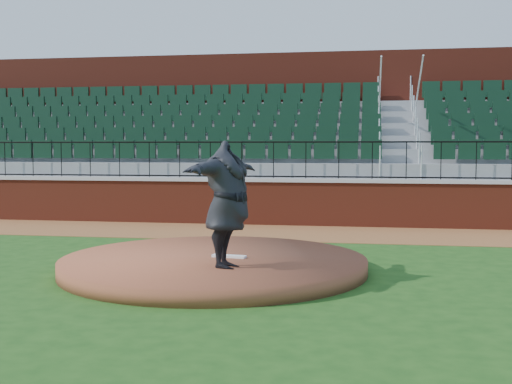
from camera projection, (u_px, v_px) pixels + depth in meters
ground at (241, 274)px, 11.15m from camera, size 90.00×90.00×0.00m
warning_track at (282, 232)px, 16.45m from camera, size 34.00×3.20×0.01m
field_wall at (289, 204)px, 17.99m from camera, size 34.00×0.35×1.20m
wall_cap at (290, 180)px, 17.94m from camera, size 34.00×0.45×0.10m
wall_railing at (290, 160)px, 17.90m from camera, size 34.00×0.05×1.00m
seating_stands at (300, 143)px, 20.55m from camera, size 34.00×5.10×4.60m
concourse_wall at (308, 130)px, 23.27m from camera, size 34.00×0.50×5.50m
pitchers_mound at (214, 264)px, 11.35m from camera, size 5.31×5.31×0.25m
pitching_rubber at (229, 256)px, 11.31m from camera, size 0.61×0.24×0.04m
pitcher at (227, 204)px, 10.28m from camera, size 1.13×2.57×2.02m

